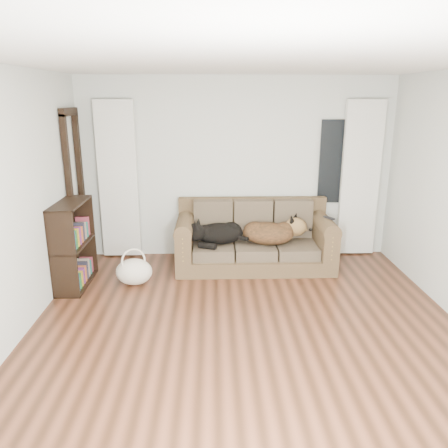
{
  "coord_description": "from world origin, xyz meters",
  "views": [
    {
      "loc": [
        -0.34,
        -3.8,
        2.3
      ],
      "look_at": [
        -0.2,
        1.6,
        0.73
      ],
      "focal_mm": 35.0,
      "sensor_mm": 36.0,
      "label": 1
    }
  ],
  "objects_px": {
    "bookshelf": "(74,247)",
    "sofa": "(255,235)",
    "dog_shepherd": "(271,233)",
    "tote_bag": "(134,272)",
    "dog_black_lab": "(217,234)"
  },
  "relations": [
    {
      "from": "bookshelf",
      "to": "sofa",
      "type": "bearing_deg",
      "value": 8.36
    },
    {
      "from": "dog_shepherd",
      "to": "tote_bag",
      "type": "xyz_separation_m",
      "value": [
        -1.81,
        -0.56,
        -0.33
      ]
    },
    {
      "from": "tote_bag",
      "to": "bookshelf",
      "type": "height_order",
      "value": "bookshelf"
    },
    {
      "from": "sofa",
      "to": "bookshelf",
      "type": "height_order",
      "value": "bookshelf"
    },
    {
      "from": "dog_black_lab",
      "to": "tote_bag",
      "type": "relative_size",
      "value": 1.45
    },
    {
      "from": "dog_black_lab",
      "to": "bookshelf",
      "type": "distance_m",
      "value": 1.88
    },
    {
      "from": "dog_black_lab",
      "to": "dog_shepherd",
      "type": "relative_size",
      "value": 0.91
    },
    {
      "from": "sofa",
      "to": "dog_shepherd",
      "type": "height_order",
      "value": "sofa"
    },
    {
      "from": "tote_bag",
      "to": "bookshelf",
      "type": "bearing_deg",
      "value": 178.36
    },
    {
      "from": "dog_shepherd",
      "to": "tote_bag",
      "type": "bearing_deg",
      "value": 30.47
    },
    {
      "from": "dog_black_lab",
      "to": "dog_shepherd",
      "type": "bearing_deg",
      "value": -4.48
    },
    {
      "from": "dog_shepherd",
      "to": "bookshelf",
      "type": "distance_m",
      "value": 2.61
    },
    {
      "from": "sofa",
      "to": "bookshelf",
      "type": "bearing_deg",
      "value": -166.11
    },
    {
      "from": "bookshelf",
      "to": "dog_black_lab",
      "type": "bearing_deg",
      "value": 11.66
    },
    {
      "from": "sofa",
      "to": "tote_bag",
      "type": "bearing_deg",
      "value": -159.42
    }
  ]
}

